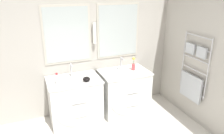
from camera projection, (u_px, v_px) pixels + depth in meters
The scene contains 10 objects.
wall_back at pixel (77, 45), 3.86m from camera, with size 5.26×0.14×2.60m.
wall_right at pixel (208, 52), 3.47m from camera, with size 0.13×4.19×2.60m.
vanity_left at pixel (75, 101), 3.78m from camera, with size 0.89×0.69×0.81m.
vanity_right at pixel (125, 92), 4.11m from camera, with size 0.89×0.69×0.81m.
faucet_left at pixel (71, 70), 3.77m from camera, with size 0.17×0.14×0.23m.
faucet_right at pixel (121, 63), 4.09m from camera, with size 0.17×0.14×0.23m.
toiletry_bottle at pixel (57, 79), 3.46m from camera, with size 0.06×0.06×0.19m.
amenity_bowl at pixel (86, 79), 3.59m from camera, with size 0.13×0.13×0.08m.
flower_vase at pixel (134, 65), 4.05m from camera, with size 0.07×0.07×0.25m.
soap_dish at pixel (116, 76), 3.76m from camera, with size 0.11×0.08×0.04m.
Camera 1 is at (-0.79, -1.57, 2.28)m, focal length 35.00 mm.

